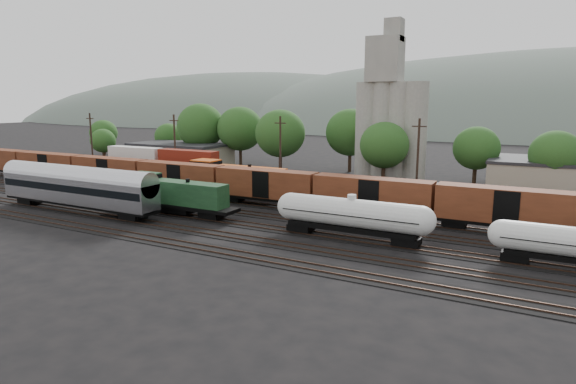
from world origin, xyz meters
The scene contains 13 objects.
ground centered at (0.00, 0.00, 0.00)m, with size 600.00×600.00×0.00m, color black.
tracks centered at (0.00, 0.00, 0.05)m, with size 180.00×33.20×0.20m.
green_locomotive centered at (-13.59, -5.00, 2.73)m, with size 18.19×3.21×4.82m.
tank_car_a centered at (11.56, -5.00, 2.72)m, with size 17.52×3.14×4.59m.
passenger_coach centered at (-24.97, -10.00, 3.63)m, with size 26.22×3.23×5.96m.
orange_locomotive centered at (-14.14, 10.00, 2.80)m, with size 19.81×3.30×4.95m.
boxcar_string centered at (2.79, 5.00, 3.12)m, with size 153.60×2.90×4.20m.
container_wall centered at (-0.36, 15.00, 2.09)m, with size 161.44×2.60×5.80m.
grain_silo centered at (3.28, 36.00, 11.26)m, with size 13.40×5.00×29.00m.
industrial_sheds centered at (6.63, 35.25, 2.56)m, with size 119.38×17.26×5.10m.
tree_band centered at (-3.13, 37.82, 7.43)m, with size 166.25×21.33×14.07m.
utility_poles centered at (0.00, 22.00, 6.21)m, with size 122.20×0.36×12.00m.
distant_hills centered at (23.92, 260.00, -20.56)m, with size 860.00×286.00×130.00m.
Camera 1 is at (28.95, -51.79, 14.51)m, focal length 30.00 mm.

